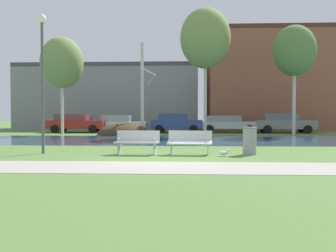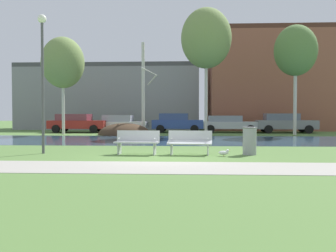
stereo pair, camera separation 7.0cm
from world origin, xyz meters
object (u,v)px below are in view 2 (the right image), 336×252
bench_right (190,142)px  parked_van_nearest_red (77,123)px  parked_wagon_fourth_silver (228,123)px  parked_suv_fifth_grey (285,123)px  streetlamp (42,60)px  parked_sedan_second_white (121,123)px  bench_left (137,142)px  trash_bin (250,140)px  parked_hatch_third_blue (177,122)px  seagull (224,153)px

bench_right → parked_van_nearest_red: bearing=118.9°
parked_wagon_fourth_silver → parked_suv_fifth_grey: bearing=-3.3°
streetlamp → parked_van_nearest_red: size_ratio=1.10×
parked_sedan_second_white → parked_suv_fifth_grey: bearing=-2.7°
streetlamp → bench_left: bearing=-2.6°
parked_van_nearest_red → parked_wagon_fourth_silver: (12.19, 0.26, -0.06)m
bench_left → bench_right: same height
trash_bin → parked_van_nearest_red: 19.61m
streetlamp → parked_van_nearest_red: 16.68m
parked_van_nearest_red → parked_sedan_second_white: (3.46, 0.63, -0.05)m
bench_right → parked_hatch_third_blue: size_ratio=0.40×
parked_wagon_fourth_silver → bench_left: bearing=-107.3°
bench_left → bench_right: bearing=0.0°
bench_right → trash_bin: trash_bin is taller
parked_sedan_second_white → parked_wagon_fourth_silver: size_ratio=0.89×
parked_van_nearest_red → parked_sedan_second_white: parked_van_nearest_red is taller
bench_right → parked_van_nearest_red: parked_van_nearest_red is taller
parked_hatch_third_blue → parked_wagon_fourth_silver: bearing=-0.8°
parked_van_nearest_red → bench_right: bearing=-61.1°
bench_left → parked_suv_fifth_grey: 18.84m
seagull → streetlamp: streetlamp is taller
bench_left → bench_right: (1.92, 0.00, 0.00)m
bench_right → bench_left: bearing=180.0°
parked_sedan_second_white → parked_suv_fifth_grey: 13.14m
parked_wagon_fourth_silver → seagull: bearing=-96.8°
seagull → parked_hatch_third_blue: 17.15m
seagull → parked_van_nearest_red: bearing=121.4°
trash_bin → parked_van_nearest_red: size_ratio=0.22×
bench_right → parked_van_nearest_red: 18.57m
trash_bin → parked_wagon_fourth_silver: parked_wagon_fourth_silver is taller
streetlamp → parked_hatch_third_blue: (4.56, 16.40, -2.66)m
trash_bin → parked_van_nearest_red: (-11.15, 16.13, 0.27)m
bench_left → parked_suv_fifth_grey: parked_suv_fifth_grey is taller
streetlamp → parked_suv_fifth_grey: (13.07, 16.09, -2.66)m
bench_left → parked_sedan_second_white: parked_sedan_second_white is taller
parked_sedan_second_white → parked_suv_fifth_grey: size_ratio=0.91×
bench_left → parked_sedan_second_white: size_ratio=0.39×
seagull → parked_wagon_fourth_silver: (2.02, 16.95, 0.60)m
trash_bin → parked_sedan_second_white: size_ratio=0.24×
seagull → parked_sedan_second_white: 18.59m
streetlamp → parked_van_nearest_red: streetlamp is taller
bench_left → trash_bin: (4.08, 0.12, 0.05)m
trash_bin → streetlamp: bearing=179.7°
bench_right → parked_sedan_second_white: 17.77m
parked_hatch_third_blue → parked_wagon_fourth_silver: size_ratio=0.87×
parked_hatch_third_blue → parked_suv_fifth_grey: bearing=-2.1°
bench_right → seagull: bench_right is taller
bench_left → parked_hatch_third_blue: bearing=86.5°
parked_wagon_fourth_silver → parked_van_nearest_red: bearing=-178.8°
bench_left → parked_van_nearest_red: size_ratio=0.35×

